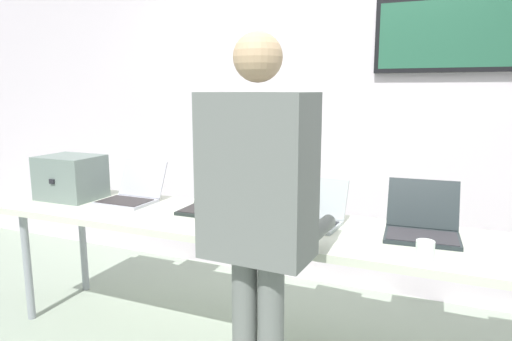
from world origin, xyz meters
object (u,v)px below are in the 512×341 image
object	(u,v)px
laptop_station_0	(133,193)
laptop_station_3	(422,224)
person	(259,205)
laptop_station_1	(211,202)
workbench	(266,232)
coffee_mug	(425,251)
laptop_station_2	(310,213)
equipment_box	(71,177)

from	to	relation	value
laptop_station_0	laptop_station_3	distance (m)	1.83
person	laptop_station_1	bearing A→B (deg)	130.34
workbench	coffee_mug	xyz separation A→B (m)	(0.85, -0.25, 0.09)
workbench	person	world-z (taller)	person
coffee_mug	person	bearing A→B (deg)	-149.57
laptop_station_0	laptop_station_3	xyz separation A→B (m)	(1.83, -0.00, 0.00)
laptop_station_3	laptop_station_2	bearing A→B (deg)	-178.57
equipment_box	coffee_mug	bearing A→B (deg)	-7.02
workbench	laptop_station_2	distance (m)	0.27
workbench	laptop_station_3	xyz separation A→B (m)	(0.81, 0.12, 0.11)
laptop_station_0	laptop_station_3	world-z (taller)	laptop_station_3
laptop_station_0	laptop_station_2	world-z (taller)	laptop_station_0
person	laptop_station_0	bearing A→B (deg)	148.76
equipment_box	laptop_station_1	world-z (taller)	equipment_box
laptop_station_1	person	world-z (taller)	person
laptop_station_1	coffee_mug	size ratio (longest dim) A/B	3.97
coffee_mug	workbench	bearing A→B (deg)	163.60
workbench	laptop_station_3	world-z (taller)	laptop_station_3
laptop_station_0	coffee_mug	xyz separation A→B (m)	(1.86, -0.37, -0.01)
workbench	coffee_mug	bearing A→B (deg)	-16.40
laptop_station_0	laptop_station_1	world-z (taller)	laptop_station_0
workbench	equipment_box	bearing A→B (deg)	178.67
laptop_station_0	coffee_mug	distance (m)	1.90
laptop_station_1	laptop_station_2	world-z (taller)	laptop_station_2
equipment_box	laptop_station_0	xyz separation A→B (m)	(0.44, 0.09, -0.09)
laptop_station_0	equipment_box	bearing A→B (deg)	-168.40
laptop_station_1	person	distance (m)	1.00
coffee_mug	laptop_station_2	bearing A→B (deg)	150.24
laptop_station_1	workbench	bearing A→B (deg)	-16.60
laptop_station_0	laptop_station_2	xyz separation A→B (m)	(1.24, -0.02, -0.00)
laptop_station_2	coffee_mug	size ratio (longest dim) A/B	4.24
equipment_box	workbench	bearing A→B (deg)	-1.33
person	workbench	bearing A→B (deg)	109.24
equipment_box	laptop_station_3	world-z (taller)	equipment_box
equipment_box	laptop_station_0	size ratio (longest dim) A/B	1.06
workbench	laptop_station_0	bearing A→B (deg)	172.99
workbench	laptop_station_0	world-z (taller)	laptop_station_0
coffee_mug	laptop_station_3	bearing A→B (deg)	95.27
equipment_box	laptop_station_0	world-z (taller)	equipment_box
laptop_station_2	coffee_mug	world-z (taller)	laptop_station_2
laptop_station_2	coffee_mug	bearing A→B (deg)	-29.76
workbench	laptop_station_1	distance (m)	0.45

